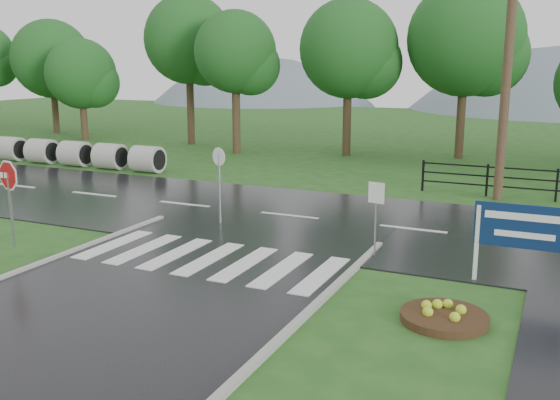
% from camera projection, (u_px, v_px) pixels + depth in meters
% --- Properties ---
extents(ground, '(120.00, 120.00, 0.00)m').
position_uv_depth(ground, '(66.00, 339.00, 11.21)').
color(ground, '#25561C').
rests_on(ground, ground).
extents(main_road, '(90.00, 8.00, 0.04)m').
position_uv_depth(main_road, '(289.00, 217.00, 20.09)').
color(main_road, black).
rests_on(main_road, ground).
extents(crosswalk, '(6.50, 2.80, 0.02)m').
position_uv_depth(crosswalk, '(209.00, 258.00, 15.64)').
color(crosswalk, silver).
rests_on(crosswalk, ground).
extents(fence_west, '(9.58, 0.08, 1.20)m').
position_uv_depth(fence_west, '(557.00, 182.00, 22.12)').
color(fence_west, black).
rests_on(fence_west, ground).
extents(hills, '(102.00, 48.00, 48.00)m').
position_uv_depth(hills, '(511.00, 246.00, 70.87)').
color(hills, slate).
rests_on(hills, ground).
extents(treeline, '(83.20, 5.20, 10.00)m').
position_uv_depth(treeline, '(416.00, 159.00, 32.12)').
color(treeline, '#184E1B').
rests_on(treeline, ground).
extents(culvert_pipes, '(9.70, 1.20, 1.20)m').
position_uv_depth(culvert_pipes, '(75.00, 154.00, 29.85)').
color(culvert_pipes, '#9E9B93').
rests_on(culvert_pipes, ground).
extents(stop_sign, '(1.10, 0.23, 2.51)m').
position_uv_depth(stop_sign, '(9.00, 183.00, 16.51)').
color(stop_sign, '#939399').
rests_on(stop_sign, ground).
extents(estate_billboard, '(2.14, 0.09, 1.87)m').
position_uv_depth(estate_billboard, '(525.00, 231.00, 13.54)').
color(estate_billboard, silver).
rests_on(estate_billboard, ground).
extents(flower_bed, '(1.67, 1.67, 0.33)m').
position_uv_depth(flower_bed, '(444.00, 316.00, 11.94)').
color(flower_bed, '#332111').
rests_on(flower_bed, ground).
extents(reg_sign_small, '(0.43, 0.10, 1.95)m').
position_uv_depth(reg_sign_small, '(376.00, 204.00, 15.64)').
color(reg_sign_small, '#939399').
rests_on(reg_sign_small, ground).
extents(reg_sign_round, '(0.53, 0.21, 2.39)m').
position_uv_depth(reg_sign_round, '(219.00, 177.00, 18.80)').
color(reg_sign_round, '#939399').
rests_on(reg_sign_round, ground).
extents(utility_pole_east, '(1.72, 0.52, 9.83)m').
position_uv_depth(utility_pole_east, '(508.00, 59.00, 21.53)').
color(utility_pole_east, '#473523').
rests_on(utility_pole_east, ground).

